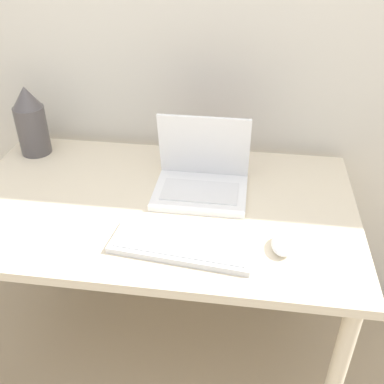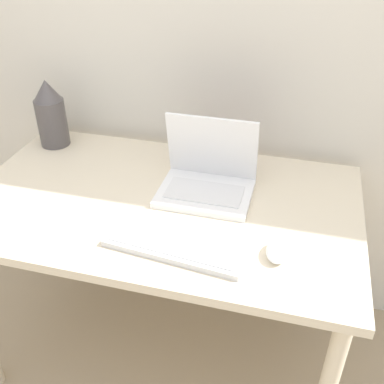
% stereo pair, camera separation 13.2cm
% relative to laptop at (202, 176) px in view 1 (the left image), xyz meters
% --- Properties ---
extents(wall_back, '(6.00, 0.05, 2.50)m').
position_rel_laptop_xyz_m(wall_back, '(-0.13, 0.36, 0.46)').
color(wall_back, silver).
rests_on(wall_back, ground_plane).
extents(desk, '(1.28, 0.76, 0.73)m').
position_rel_laptop_xyz_m(desk, '(-0.13, -0.09, -0.14)').
color(desk, beige).
rests_on(desk, ground_plane).
extents(laptop, '(0.30, 0.24, 0.25)m').
position_rel_laptop_xyz_m(laptop, '(0.00, 0.00, 0.00)').
color(laptop, white).
rests_on(laptop, desk).
extents(keyboard, '(0.41, 0.19, 0.02)m').
position_rel_laptop_xyz_m(keyboard, '(-0.02, -0.31, -0.04)').
color(keyboard, silver).
rests_on(keyboard, desk).
extents(mouse, '(0.06, 0.10, 0.04)m').
position_rel_laptop_xyz_m(mouse, '(0.26, -0.27, -0.04)').
color(mouse, white).
rests_on(mouse, desk).
extents(vase, '(0.11, 0.11, 0.26)m').
position_rel_laptop_xyz_m(vase, '(-0.66, 0.18, 0.08)').
color(vase, '#514C4C').
rests_on(vase, desk).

